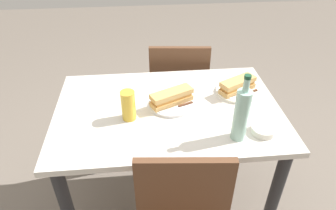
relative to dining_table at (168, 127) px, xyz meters
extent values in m
plane|color=#6B6056|center=(0.00, 0.00, -0.62)|extent=(8.00, 8.00, 0.00)
cube|color=beige|center=(0.00, 0.00, 0.11)|extent=(1.12, 0.74, 0.03)
cylinder|color=#262628|center=(-0.50, -0.31, -0.26)|extent=(0.06, 0.06, 0.72)
cylinder|color=#262628|center=(0.50, -0.31, -0.26)|extent=(0.06, 0.06, 0.72)
cylinder|color=#262628|center=(-0.50, 0.31, -0.26)|extent=(0.06, 0.06, 0.72)
cube|color=brown|center=(-0.02, 0.47, 0.03)|extent=(0.38, 0.06, 0.40)
cube|color=brown|center=(-0.14, -0.65, -0.18)|extent=(0.44, 0.44, 0.02)
cube|color=brown|center=(-0.12, -0.47, 0.03)|extent=(0.38, 0.07, 0.40)
cylinder|color=brown|center=(-0.33, -0.81, -0.40)|extent=(0.04, 0.04, 0.44)
cylinder|color=brown|center=(0.02, -0.85, -0.40)|extent=(0.04, 0.04, 0.44)
cylinder|color=brown|center=(-0.30, -0.45, -0.40)|extent=(0.04, 0.04, 0.44)
cylinder|color=brown|center=(0.06, -0.49, -0.40)|extent=(0.04, 0.04, 0.44)
cylinder|color=white|center=(-0.02, -0.02, 0.13)|extent=(0.22, 0.22, 0.01)
cube|color=tan|center=(-0.02, -0.02, 0.15)|extent=(0.23, 0.16, 0.02)
cube|color=#CC8438|center=(-0.02, -0.02, 0.17)|extent=(0.21, 0.14, 0.02)
cube|color=tan|center=(-0.02, -0.02, 0.19)|extent=(0.23, 0.16, 0.02)
cube|color=silver|center=(0.00, 0.03, 0.14)|extent=(0.10, 0.05, 0.00)
cube|color=#59331E|center=(-0.09, 0.00, 0.14)|extent=(0.08, 0.04, 0.01)
cylinder|color=silver|center=(-0.38, -0.10, 0.13)|extent=(0.22, 0.22, 0.01)
cube|color=tan|center=(-0.38, -0.10, 0.15)|extent=(0.21, 0.16, 0.02)
cube|color=#CC8438|center=(-0.38, -0.10, 0.17)|extent=(0.19, 0.14, 0.02)
cube|color=tan|center=(-0.38, -0.10, 0.19)|extent=(0.21, 0.16, 0.02)
cube|color=silver|center=(-0.37, -0.05, 0.14)|extent=(0.10, 0.05, 0.00)
cube|color=#59331E|center=(-0.45, -0.08, 0.14)|extent=(0.08, 0.04, 0.01)
cylinder|color=#99C6B7|center=(-0.28, 0.25, 0.24)|extent=(0.06, 0.06, 0.24)
cylinder|color=#99C6B7|center=(-0.28, 0.25, 0.39)|extent=(0.03, 0.03, 0.06)
cylinder|color=#19472D|center=(-0.28, 0.25, 0.43)|extent=(0.03, 0.03, 0.02)
cylinder|color=gold|center=(0.19, 0.06, 0.20)|extent=(0.07, 0.07, 0.15)
cylinder|color=silver|center=(-0.41, 0.23, 0.14)|extent=(0.11, 0.11, 0.03)
camera|label=1|loc=(0.12, 1.23, 1.03)|focal=32.81mm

